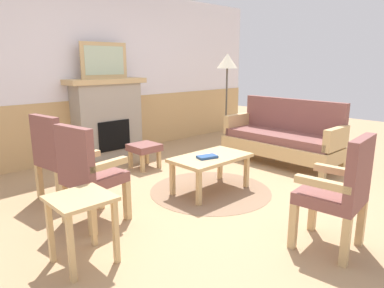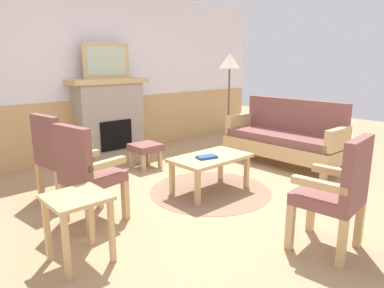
{
  "view_description": "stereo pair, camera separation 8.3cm",
  "coord_description": "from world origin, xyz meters",
  "px_view_note": "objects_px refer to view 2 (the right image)",
  "views": [
    {
      "loc": [
        -2.87,
        -2.65,
        1.53
      ],
      "look_at": [
        0.0,
        0.35,
        0.55
      ],
      "focal_mm": 32.39,
      "sensor_mm": 36.0,
      "label": 1
    },
    {
      "loc": [
        -2.81,
        -2.71,
        1.53
      ],
      "look_at": [
        0.0,
        0.35,
        0.55
      ],
      "focal_mm": 32.39,
      "sensor_mm": 36.0,
      "label": 2
    }
  ],
  "objects_px": {
    "couch": "(284,138)",
    "fireplace": "(110,117)",
    "armchair_near_fireplace": "(86,170)",
    "side_table": "(78,210)",
    "footstool": "(146,149)",
    "framed_picture": "(107,60)",
    "armchair_by_window_left": "(58,153)",
    "book_on_table": "(207,157)",
    "floor_lamp_by_couch": "(230,67)",
    "armchair_front_left": "(338,190)",
    "coffee_table": "(211,161)"
  },
  "relations": [
    {
      "from": "armchair_front_left",
      "to": "floor_lamp_by_couch",
      "type": "bearing_deg",
      "value": 55.75
    },
    {
      "from": "armchair_near_fireplace",
      "to": "footstool",
      "type": "bearing_deg",
      "value": 37.56
    },
    {
      "from": "armchair_by_window_left",
      "to": "armchair_near_fireplace",
      "type": "bearing_deg",
      "value": -94.19
    },
    {
      "from": "side_table",
      "to": "book_on_table",
      "type": "bearing_deg",
      "value": 11.3
    },
    {
      "from": "fireplace",
      "to": "armchair_near_fireplace",
      "type": "xyz_separation_m",
      "value": [
        -1.43,
        -2.07,
        -0.11
      ]
    },
    {
      "from": "framed_picture",
      "to": "side_table",
      "type": "bearing_deg",
      "value": -124.06
    },
    {
      "from": "footstool",
      "to": "framed_picture",
      "type": "bearing_deg",
      "value": 92.45
    },
    {
      "from": "fireplace",
      "to": "armchair_front_left",
      "type": "xyz_separation_m",
      "value": [
        -0.18,
        -3.92,
        -0.11
      ]
    },
    {
      "from": "armchair_front_left",
      "to": "fireplace",
      "type": "bearing_deg",
      "value": 87.32
    },
    {
      "from": "coffee_table",
      "to": "armchair_near_fireplace",
      "type": "bearing_deg",
      "value": 172.26
    },
    {
      "from": "coffee_table",
      "to": "armchair_by_window_left",
      "type": "distance_m",
      "value": 1.75
    },
    {
      "from": "framed_picture",
      "to": "couch",
      "type": "bearing_deg",
      "value": -51.82
    },
    {
      "from": "framed_picture",
      "to": "footstool",
      "type": "bearing_deg",
      "value": -87.55
    },
    {
      "from": "coffee_table",
      "to": "side_table",
      "type": "xyz_separation_m",
      "value": [
        -1.84,
        -0.38,
        0.05
      ]
    },
    {
      "from": "book_on_table",
      "to": "footstool",
      "type": "bearing_deg",
      "value": 86.4
    },
    {
      "from": "framed_picture",
      "to": "armchair_front_left",
      "type": "distance_m",
      "value": 4.06
    },
    {
      "from": "coffee_table",
      "to": "floor_lamp_by_couch",
      "type": "xyz_separation_m",
      "value": [
        1.77,
        1.29,
        1.06
      ]
    },
    {
      "from": "couch",
      "to": "armchair_by_window_left",
      "type": "distance_m",
      "value": 3.25
    },
    {
      "from": "fireplace",
      "to": "side_table",
      "type": "xyz_separation_m",
      "value": [
        -1.79,
        -2.65,
        -0.22
      ]
    },
    {
      "from": "couch",
      "to": "armchair_by_window_left",
      "type": "bearing_deg",
      "value": 163.04
    },
    {
      "from": "framed_picture",
      "to": "floor_lamp_by_couch",
      "type": "xyz_separation_m",
      "value": [
        1.82,
        -0.98,
        -0.11
      ]
    },
    {
      "from": "couch",
      "to": "floor_lamp_by_couch",
      "type": "distance_m",
      "value": 1.62
    },
    {
      "from": "armchair_near_fireplace",
      "to": "couch",
      "type": "bearing_deg",
      "value": -2.47
    },
    {
      "from": "footstool",
      "to": "side_table",
      "type": "xyz_separation_m",
      "value": [
        -1.83,
        -1.71,
        0.15
      ]
    },
    {
      "from": "armchair_near_fireplace",
      "to": "side_table",
      "type": "bearing_deg",
      "value": -121.94
    },
    {
      "from": "side_table",
      "to": "floor_lamp_by_couch",
      "type": "bearing_deg",
      "value": 24.8
    },
    {
      "from": "armchair_near_fireplace",
      "to": "floor_lamp_by_couch",
      "type": "distance_m",
      "value": 3.54
    },
    {
      "from": "framed_picture",
      "to": "book_on_table",
      "type": "xyz_separation_m",
      "value": [
        -0.05,
        -2.3,
        -1.1
      ]
    },
    {
      "from": "framed_picture",
      "to": "armchair_near_fireplace",
      "type": "xyz_separation_m",
      "value": [
        -1.43,
        -2.07,
        -1.02
      ]
    },
    {
      "from": "couch",
      "to": "footstool",
      "type": "relative_size",
      "value": 4.5
    },
    {
      "from": "coffee_table",
      "to": "footstool",
      "type": "bearing_deg",
      "value": 90.48
    },
    {
      "from": "armchair_by_window_left",
      "to": "floor_lamp_by_couch",
      "type": "distance_m",
      "value": 3.33
    },
    {
      "from": "armchair_by_window_left",
      "to": "footstool",
      "type": "bearing_deg",
      "value": 12.79
    },
    {
      "from": "footstool",
      "to": "armchair_near_fireplace",
      "type": "height_order",
      "value": "armchair_near_fireplace"
    },
    {
      "from": "fireplace",
      "to": "armchair_by_window_left",
      "type": "distance_m",
      "value": 1.86
    },
    {
      "from": "armchair_by_window_left",
      "to": "armchair_front_left",
      "type": "xyz_separation_m",
      "value": [
        1.19,
        -2.66,
        0.0
      ]
    },
    {
      "from": "floor_lamp_by_couch",
      "to": "couch",
      "type": "bearing_deg",
      "value": -93.92
    },
    {
      "from": "framed_picture",
      "to": "armchair_by_window_left",
      "type": "distance_m",
      "value": 2.12
    },
    {
      "from": "couch",
      "to": "fireplace",
      "type": "bearing_deg",
      "value": 128.19
    },
    {
      "from": "footstool",
      "to": "coffee_table",
      "type": "bearing_deg",
      "value": -89.52
    },
    {
      "from": "couch",
      "to": "armchair_front_left",
      "type": "bearing_deg",
      "value": -138.17
    },
    {
      "from": "armchair_near_fireplace",
      "to": "armchair_front_left",
      "type": "xyz_separation_m",
      "value": [
        1.25,
        -1.85,
        0.0
      ]
    },
    {
      "from": "armchair_near_fireplace",
      "to": "armchair_by_window_left",
      "type": "distance_m",
      "value": 0.81
    },
    {
      "from": "floor_lamp_by_couch",
      "to": "side_table",
      "type": "bearing_deg",
      "value": -155.2
    },
    {
      "from": "book_on_table",
      "to": "floor_lamp_by_couch",
      "type": "bearing_deg",
      "value": 35.3
    },
    {
      "from": "armchair_by_window_left",
      "to": "side_table",
      "type": "height_order",
      "value": "armchair_by_window_left"
    },
    {
      "from": "couch",
      "to": "footstool",
      "type": "bearing_deg",
      "value": 143.22
    },
    {
      "from": "fireplace",
      "to": "footstool",
      "type": "distance_m",
      "value": 1.01
    },
    {
      "from": "armchair_near_fireplace",
      "to": "side_table",
      "type": "relative_size",
      "value": 1.78
    },
    {
      "from": "fireplace",
      "to": "armchair_near_fireplace",
      "type": "height_order",
      "value": "fireplace"
    }
  ]
}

